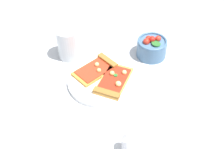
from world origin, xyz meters
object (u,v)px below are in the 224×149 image
at_px(pizza_slice_far, 113,82).
at_px(pepper_shaker, 127,143).
at_px(soda_glass, 68,44).
at_px(plate, 104,80).
at_px(pizza_slice_near, 97,68).
at_px(salad_bowl, 152,47).

distance_m(pizza_slice_far, pepper_shaker, 0.24).
xyz_separation_m(soda_glass, pepper_shaker, (0.33, -0.29, -0.02)).
distance_m(plate, soda_glass, 0.19).
bearing_deg(pizza_slice_far, pizza_slice_near, 151.49).
relative_size(plate, pizza_slice_far, 1.51).
bearing_deg(pizza_slice_far, plate, 165.73).
height_order(pizza_slice_near, pepper_shaker, pepper_shaker).
height_order(plate, pepper_shaker, pepper_shaker).
relative_size(salad_bowl, soda_glass, 0.93).
height_order(plate, pizza_slice_near, pizza_slice_near).
bearing_deg(pepper_shaker, soda_glass, 138.71).
xyz_separation_m(salad_bowl, pepper_shaker, (0.06, -0.40, -0.01)).
relative_size(plate, pizza_slice_near, 1.43).
bearing_deg(plate, pizza_slice_far, -14.27).
relative_size(plate, salad_bowl, 2.17).
height_order(plate, salad_bowl, salad_bowl).
height_order(salad_bowl, pepper_shaker, salad_bowl).
xyz_separation_m(plate, salad_bowl, (0.10, 0.19, 0.03)).
distance_m(pizza_slice_near, pepper_shaker, 0.31).
distance_m(pizza_slice_near, soda_glass, 0.14).
xyz_separation_m(pizza_slice_near, soda_glass, (-0.13, 0.04, 0.03)).
xyz_separation_m(pizza_slice_near, pizza_slice_far, (0.07, -0.04, 0.00)).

